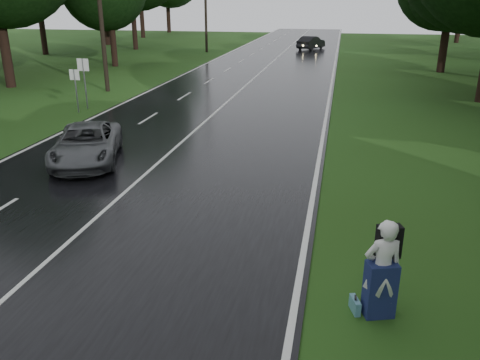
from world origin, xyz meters
name	(u,v)px	position (x,y,z in m)	size (l,w,h in m)	color
ground	(47,263)	(0.00, 0.00, 0.00)	(160.00, 160.00, 0.00)	#224815
road	(232,98)	(0.00, 20.00, 0.02)	(12.00, 140.00, 0.04)	black
lane_center	(232,98)	(0.00, 20.00, 0.04)	(0.12, 140.00, 0.01)	silver
grey_car	(86,144)	(-2.64, 7.05, 0.71)	(2.22, 4.81, 1.34)	#515457
far_car	(311,43)	(2.75, 50.80, 0.79)	(1.58, 4.54, 1.50)	black
hitchhiker	(382,272)	(7.40, -0.47, 0.93)	(0.85, 0.81, 2.02)	silver
suitcase	(355,305)	(6.96, -0.48, 0.14)	(0.12, 0.40, 0.28)	teal
utility_pole_mid	(108,91)	(-8.50, 20.86, 0.00)	(1.80, 0.28, 10.74)	black
utility_pole_far	(207,52)	(-8.50, 45.66, 0.00)	(1.80, 0.28, 10.83)	black
road_sign_a	(79,112)	(-7.20, 14.67, 0.00)	(0.54, 0.10, 2.27)	white
road_sign_b	(88,109)	(-7.20, 15.66, 0.00)	(0.65, 0.10, 2.71)	white
tree_left_d	(11,87)	(-15.69, 21.00, 0.00)	(9.50, 9.50, 14.84)	black
tree_left_e	(115,66)	(-13.38, 32.51, 0.00)	(7.39, 7.39, 11.55)	black
tree_left_f	(136,49)	(-17.49, 46.95, 0.00)	(10.92, 10.92, 17.06)	black
tree_right_d	(480,102)	(14.54, 22.00, 0.00)	(9.31, 9.31, 14.55)	black
tree_right_e	(440,72)	(14.40, 34.40, 0.00)	(7.84, 7.84, 12.25)	black
tree_right_f	(443,55)	(16.90, 47.88, 0.00)	(9.11, 9.11, 14.23)	black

